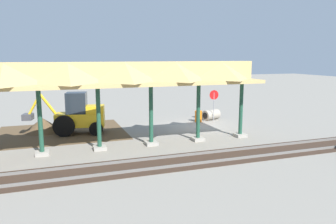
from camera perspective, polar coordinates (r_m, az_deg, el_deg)
The scene contains 9 objects.
ground_plane at distance 24.61m, azimuth 4.96°, elevation -2.54°, with size 120.00×120.00×0.00m, color gray.
dirt_work_zone at distance 23.76m, azimuth -17.99°, elevation -3.42°, with size 8.43×7.00×0.01m, color brown.
platform_canopy at distance 18.50m, azimuth -7.56°, elevation 6.37°, with size 16.35×3.20×4.90m.
rail_tracks at distance 18.41m, azimuth 14.52°, elevation -6.94°, with size 60.00×2.58×0.15m.
stop_sign at distance 26.58m, azimuth 8.00°, elevation 2.29°, with size 0.76×0.08×2.52m.
backhoe at distance 22.87m, azimuth -15.43°, elevation -0.57°, with size 5.38×2.31×2.82m.
dirt_mound at distance 24.49m, azimuth -20.89°, elevation -3.22°, with size 5.21×5.21×1.95m, color brown.
concrete_pipe at distance 27.35m, azimuth 7.51°, elevation -0.47°, with size 1.64×1.28×0.83m.
traffic_barrel at distance 26.32m, azimuth 5.31°, elevation -0.75°, with size 0.56×0.56×0.90m, color orange.
Camera 1 is at (10.04, 21.86, 5.19)m, focal length 35.00 mm.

